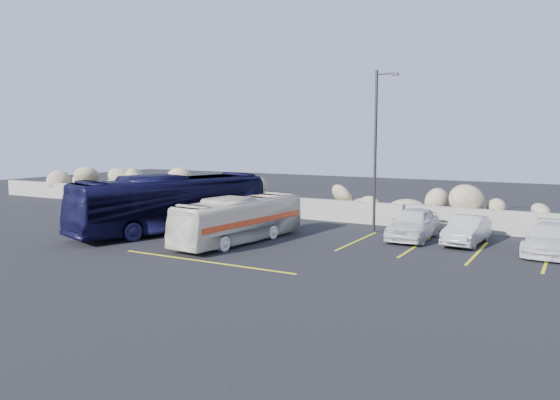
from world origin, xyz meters
The scene contains 10 objects.
ground centered at (0.00, 0.00, 0.00)m, with size 90.00×90.00×0.00m, color black.
seawall centered at (0.00, 12.00, 0.60)m, with size 60.00×0.40×1.20m, color gray.
riprap_pile centered at (0.00, 13.20, 1.30)m, with size 54.00×2.80×2.60m, color #9C8566, non-canonical shape.
parking_lines centered at (4.64, 5.57, 0.01)m, with size 18.16×9.36×0.01m.
lamppost centered at (2.56, 9.50, 4.30)m, with size 1.14×0.18×8.00m.
vintage_bus centered at (-1.98, 4.12, 1.05)m, with size 1.76×7.52×2.10m, color silver.
tour_coach centered at (-6.52, 4.75, 1.45)m, with size 2.43×10.38×2.89m, color black.
car_a centered at (4.69, 8.73, 0.75)m, with size 1.76×4.38×1.49m, color silver.
car_b centered at (7.12, 8.75, 0.62)m, with size 1.32×3.78×1.25m, color #B3B3B8.
car_c centered at (10.46, 8.29, 0.61)m, with size 1.71×4.22×1.22m, color silver.
Camera 1 is at (11.63, -16.33, 4.80)m, focal length 35.00 mm.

